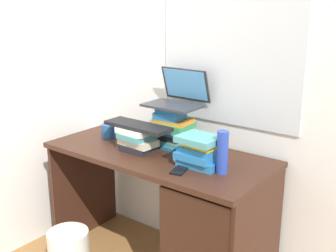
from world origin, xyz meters
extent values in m
cube|color=white|center=(0.00, 0.35, 1.30)|extent=(6.00, 0.05, 2.60)
cube|color=silver|center=(0.27, 0.32, 1.31)|extent=(0.90, 0.01, 0.80)
cube|color=silver|center=(-0.89, 0.00, 1.30)|extent=(0.05, 6.00, 2.60)
cube|color=#381E14|center=(0.00, 0.00, 0.74)|extent=(1.35, 0.61, 0.03)
cube|color=#381E14|center=(-0.66, 0.00, 0.36)|extent=(0.02, 0.56, 0.73)
cube|color=#381E14|center=(0.66, 0.00, 0.36)|extent=(0.02, 0.56, 0.73)
cube|color=#321B12|center=(0.45, -0.03, 0.36)|extent=(0.40, 0.52, 0.69)
cube|color=#2672B2|center=(0.00, 0.12, 0.77)|extent=(0.17, 0.17, 0.02)
cube|color=teal|center=(0.01, 0.13, 0.79)|extent=(0.20, 0.16, 0.03)
cube|color=black|center=(0.00, 0.13, 0.82)|extent=(0.18, 0.13, 0.03)
cube|color=#2672B2|center=(0.02, 0.13, 0.85)|extent=(0.19, 0.13, 0.03)
cube|color=teal|center=(0.02, 0.12, 0.87)|extent=(0.19, 0.17, 0.02)
cube|color=#338C4C|center=(0.02, 0.12, 0.90)|extent=(0.22, 0.18, 0.03)
cube|color=orange|center=(0.02, 0.13, 0.92)|extent=(0.22, 0.16, 0.02)
cube|color=#2672B2|center=(0.00, 0.12, 0.95)|extent=(0.17, 0.15, 0.04)
cube|color=#2672B2|center=(0.01, 0.13, 0.99)|extent=(0.16, 0.15, 0.03)
cube|color=black|center=(-0.10, -0.06, 0.78)|extent=(0.18, 0.14, 0.04)
cube|color=beige|center=(-0.10, -0.06, 0.81)|extent=(0.23, 0.15, 0.04)
cube|color=teal|center=(-0.11, -0.06, 0.85)|extent=(0.20, 0.18, 0.03)
cube|color=white|center=(-0.12, -0.05, 0.88)|extent=(0.21, 0.17, 0.03)
cube|color=#2672B2|center=(0.32, -0.04, 0.78)|extent=(0.22, 0.14, 0.04)
cube|color=#2672B2|center=(0.31, -0.04, 0.82)|extent=(0.21, 0.17, 0.04)
cube|color=#2672B2|center=(0.31, -0.05, 0.85)|extent=(0.19, 0.12, 0.03)
cube|color=yellow|center=(0.32, -0.04, 0.88)|extent=(0.19, 0.14, 0.03)
cube|color=teal|center=(0.32, -0.05, 0.92)|extent=(0.22, 0.19, 0.03)
cube|color=#2D2D33|center=(0.01, 0.13, 1.01)|extent=(0.33, 0.21, 0.01)
cube|color=#2D2D33|center=(0.01, 0.26, 1.12)|extent=(0.33, 0.07, 0.20)
cube|color=#59A5E5|center=(0.01, 0.26, 1.12)|extent=(0.29, 0.06, 0.18)
cube|color=black|center=(-0.10, -0.05, 0.91)|extent=(0.42, 0.14, 0.02)
ellipsoid|color=#A5A8AD|center=(0.20, -0.05, 0.78)|extent=(0.06, 0.10, 0.04)
cylinder|color=#265999|center=(-0.42, 0.02, 0.80)|extent=(0.09, 0.09, 0.09)
torus|color=#265999|center=(-0.37, 0.02, 0.81)|extent=(0.05, 0.01, 0.05)
cylinder|color=#263FA5|center=(0.46, -0.05, 0.87)|extent=(0.06, 0.06, 0.23)
cube|color=black|center=(0.27, -0.16, 0.76)|extent=(0.10, 0.15, 0.01)
cylinder|color=silver|center=(-0.38, -0.40, 0.14)|extent=(0.25, 0.25, 0.28)
camera|label=1|loc=(1.46, -1.81, 1.60)|focal=44.88mm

